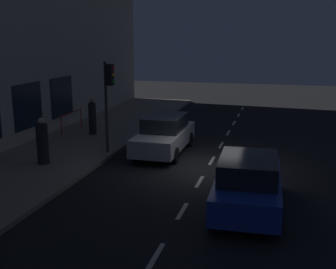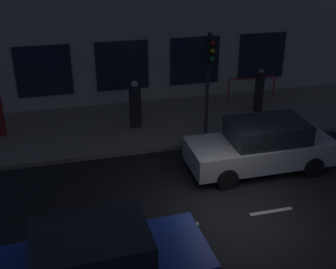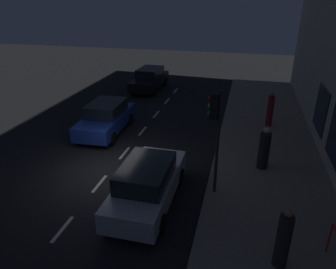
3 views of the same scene
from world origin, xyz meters
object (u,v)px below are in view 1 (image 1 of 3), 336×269
Objects in this scene: parked_car_2 at (164,134)px; pedestrian_2 at (92,118)px; parked_car_0 at (248,183)px; pedestrian_0 at (43,143)px; traffic_light at (109,87)px.

pedestrian_2 is (4.15, -1.89, 0.16)m from parked_car_2.
parked_car_0 is 2.45× the size of pedestrian_0.
pedestrian_2 is at bearing -24.46° from parked_car_2.
parked_car_2 is at bearing -152.76° from traffic_light.
parked_car_2 is at bearing 124.25° from parked_car_0.
parked_car_2 is 4.98m from pedestrian_0.
pedestrian_0 is (1.81, 2.14, -1.90)m from traffic_light.
pedestrian_0 is at bearing 39.70° from parked_car_2.
traffic_light reaches higher than parked_car_2.
traffic_light is 0.86× the size of parked_car_0.
pedestrian_0 is at bearing 49.79° from traffic_light.
traffic_light is at bearing 167.94° from pedestrian_0.
parked_car_2 is (-2.02, -1.04, -2.06)m from traffic_light.
pedestrian_0 is at bearing 162.57° from parked_car_0.
pedestrian_0 is at bearing -93.15° from pedestrian_2.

